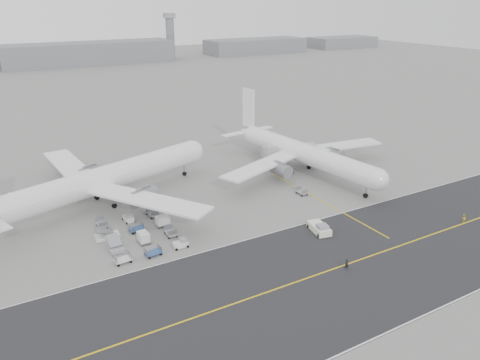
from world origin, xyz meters
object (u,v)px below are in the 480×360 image
airliner_b (302,153)px  ground_crew_b (464,218)px  control_tower (170,35)px  airliner_a (104,179)px  ground_crew_a (347,264)px  pushback_tug (320,228)px  jet_bridge (289,151)px

airliner_b → ground_crew_b: size_ratio=29.80×
control_tower → airliner_b: control_tower is taller
airliner_a → ground_crew_a: 54.04m
control_tower → airliner_b: bearing=-104.5°
control_tower → pushback_tug: (-79.79, -271.53, -15.40)m
airliner_a → airliner_b: airliner_a is taller
control_tower → ground_crew_b: (-52.05, -282.51, -15.38)m
control_tower → ground_crew_a: size_ratio=16.34×
jet_bridge → ground_crew_b: size_ratio=8.80×
airliner_b → pushback_tug: airliner_b is taller
control_tower → ground_crew_a: control_tower is taller
control_tower → jet_bridge: bearing=-104.7°
airliner_a → pushback_tug: (31.77, -33.80, -4.84)m
airliner_b → jet_bridge: airliner_b is taller
ground_crew_a → airliner_b: bearing=82.7°
ground_crew_b → ground_crew_a: bearing=-12.1°
ground_crew_a → ground_crew_b: ground_crew_a is taller
jet_bridge → airliner_a: bearing=-160.4°
ground_crew_b → control_tower: bearing=-115.4°
pushback_tug → airliner_b: bearing=70.4°
pushback_tug → ground_crew_a: pushback_tug is taller
airliner_a → control_tower: bearing=-43.7°
ground_crew_b → airliner_a: bearing=-51.9°
airliner_a → pushback_tug: size_ratio=7.49×
control_tower → airliner_b: 251.21m
pushback_tug → jet_bridge: jet_bridge is taller
control_tower → pushback_tug: 283.43m
airliner_b → control_tower: bearing=68.9°
control_tower → airliner_a: (-111.56, -237.73, -10.56)m
control_tower → ground_crew_a: 296.72m
airliner_a → jet_bridge: size_ratio=3.58×
jet_bridge → ground_crew_a: bearing=-96.0°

